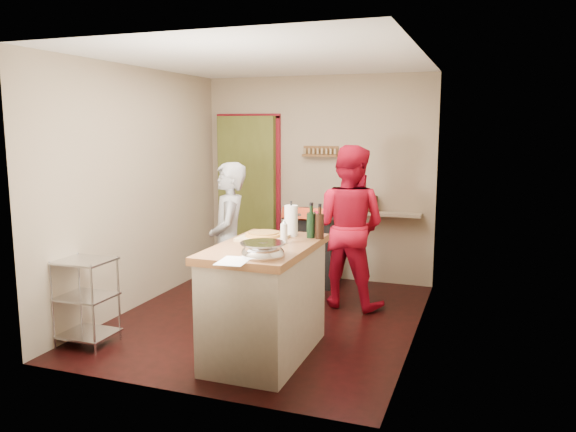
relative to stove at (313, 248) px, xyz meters
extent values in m
plane|color=black|center=(-0.05, -1.42, -0.45)|extent=(3.50, 3.50, 0.00)
cube|color=gray|center=(-0.05, 0.33, 0.85)|extent=(3.00, 0.04, 2.60)
cube|color=#565B23|center=(-1.00, 0.38, 0.60)|extent=(0.80, 0.40, 2.10)
cube|color=maroon|center=(-1.42, 0.31, 0.60)|extent=(0.06, 0.06, 2.10)
cube|color=maroon|center=(-0.58, 0.31, 0.60)|extent=(0.06, 0.06, 2.10)
cube|color=maroon|center=(-1.00, 0.31, 1.65)|extent=(0.90, 0.06, 0.06)
cube|color=brown|center=(0.00, 0.28, 1.15)|extent=(0.46, 0.09, 0.03)
cube|color=brown|center=(0.00, 0.32, 1.21)|extent=(0.46, 0.02, 0.12)
cube|color=olive|center=(0.00, 0.28, 1.21)|extent=(0.42, 0.04, 0.07)
cube|color=gray|center=(0.90, 0.23, 0.45)|extent=(0.80, 0.18, 0.04)
cube|color=black|center=(0.70, 0.23, 0.57)|extent=(0.10, 0.14, 0.22)
cube|color=gray|center=(-1.55, -1.42, 0.85)|extent=(0.04, 3.50, 2.60)
cube|color=gray|center=(1.45, -1.42, 0.85)|extent=(0.04, 3.50, 2.60)
cube|color=white|center=(-0.05, -1.42, 2.16)|extent=(3.00, 3.50, 0.02)
cube|color=black|center=(0.00, 0.01, -0.05)|extent=(0.60, 0.55, 0.80)
cube|color=black|center=(0.00, 0.01, 0.38)|extent=(0.60, 0.55, 0.06)
cube|color=maroon|center=(0.00, -0.27, 0.47)|extent=(0.60, 0.15, 0.17)
cylinder|color=black|center=(-0.15, 0.14, 0.46)|extent=(0.26, 0.26, 0.05)
cylinder|color=silver|center=(-1.55, -2.80, -0.05)|extent=(0.02, 0.02, 0.80)
cylinder|color=silver|center=(-1.11, -2.80, -0.05)|extent=(0.02, 0.02, 0.80)
cylinder|color=silver|center=(-1.55, -2.44, -0.05)|extent=(0.02, 0.02, 0.80)
cylinder|color=silver|center=(-1.11, -2.44, -0.05)|extent=(0.02, 0.02, 0.80)
cube|color=silver|center=(-1.33, -2.62, -0.35)|extent=(0.48, 0.40, 0.02)
cube|color=silver|center=(-1.33, -2.62, 0.00)|extent=(0.48, 0.40, 0.02)
cube|color=silver|center=(-1.33, -2.62, 0.33)|extent=(0.48, 0.40, 0.02)
cube|color=#B3AA98|center=(0.29, -2.31, 0.01)|extent=(0.70, 1.24, 0.92)
cube|color=brown|center=(0.29, -2.31, 0.50)|extent=(0.77, 1.30, 0.06)
cube|color=#D6BA82|center=(0.19, -2.08, 0.54)|extent=(0.40, 0.40, 0.03)
cylinder|color=gold|center=(0.19, -2.08, 0.57)|extent=(0.32, 0.32, 0.02)
ellipsoid|color=silver|center=(0.44, -2.73, 0.59)|extent=(0.35, 0.35, 0.11)
cylinder|color=white|center=(0.37, -1.88, 0.67)|extent=(0.12, 0.12, 0.28)
cylinder|color=silver|center=(0.43, -2.22, 0.62)|extent=(0.06, 0.06, 0.17)
cube|color=white|center=(0.30, -2.94, 0.53)|extent=(0.24, 0.32, 0.00)
cylinder|color=black|center=(0.56, -1.85, 0.69)|extent=(0.08, 0.08, 0.31)
cylinder|color=black|center=(0.65, -1.91, 0.69)|extent=(0.08, 0.08, 0.31)
cylinder|color=black|center=(0.57, -1.90, 0.69)|extent=(0.08, 0.08, 0.31)
imported|color=#A1A2A6|center=(-0.40, -1.58, 0.36)|extent=(0.59, 0.69, 1.61)
imported|color=#B60C25|center=(0.62, -0.71, 0.44)|extent=(0.96, 0.80, 1.77)
camera|label=1|loc=(2.04, -6.60, 1.51)|focal=35.00mm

